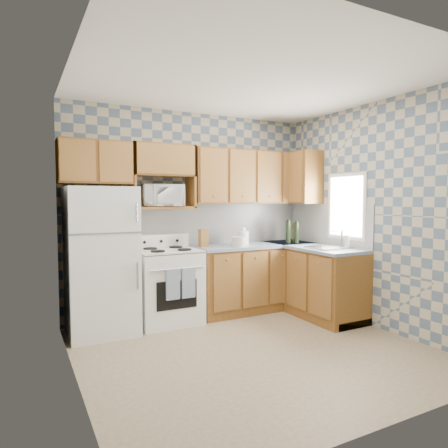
{
  "coord_description": "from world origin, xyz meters",
  "views": [
    {
      "loc": [
        -2.12,
        -3.4,
        1.54
      ],
      "look_at": [
        0.05,
        0.75,
        1.25
      ],
      "focal_mm": 32.0,
      "sensor_mm": 36.0,
      "label": 1
    }
  ],
  "objects_px": {
    "refrigerator": "(101,261)",
    "stove_body": "(168,287)",
    "electric_kettle": "(243,238)",
    "microwave": "(162,196)"
  },
  "relations": [
    {
      "from": "microwave",
      "to": "electric_kettle",
      "type": "bearing_deg",
      "value": -2.18
    },
    {
      "from": "microwave",
      "to": "electric_kettle",
      "type": "xyz_separation_m",
      "value": [
        1.11,
        -0.14,
        -0.58
      ]
    },
    {
      "from": "refrigerator",
      "to": "microwave",
      "type": "bearing_deg",
      "value": 12.56
    },
    {
      "from": "refrigerator",
      "to": "stove_body",
      "type": "bearing_deg",
      "value": 1.78
    },
    {
      "from": "microwave",
      "to": "electric_kettle",
      "type": "relative_size",
      "value": 2.69
    },
    {
      "from": "refrigerator",
      "to": "stove_body",
      "type": "distance_m",
      "value": 0.89
    },
    {
      "from": "electric_kettle",
      "to": "refrigerator",
      "type": "bearing_deg",
      "value": -178.89
    },
    {
      "from": "electric_kettle",
      "to": "microwave",
      "type": "bearing_deg",
      "value": 172.74
    },
    {
      "from": "refrigerator",
      "to": "electric_kettle",
      "type": "xyz_separation_m",
      "value": [
        1.9,
        0.04,
        0.17
      ]
    },
    {
      "from": "stove_body",
      "to": "microwave",
      "type": "bearing_deg",
      "value": 92.81
    }
  ]
}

